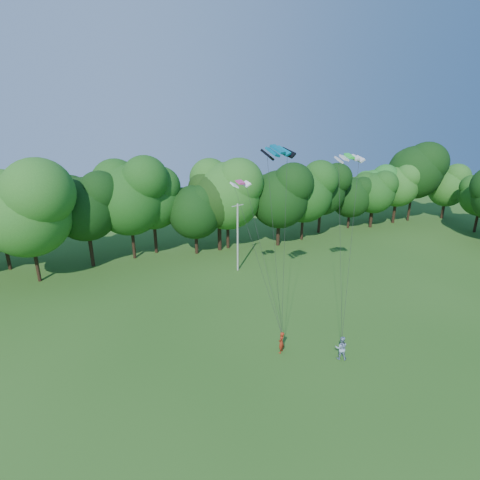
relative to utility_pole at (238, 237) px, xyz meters
name	(u,v)px	position (x,y,z in m)	size (l,w,h in m)	color
utility_pole	(238,237)	(0.00, 0.00, 0.00)	(1.57, 0.60, 8.15)	#A9A8A0
kite_flyer_left	(281,342)	(-2.36, -16.26, -3.29)	(0.66, 0.43, 1.80)	maroon
kite_flyer_right	(341,348)	(1.54, -18.60, -3.23)	(0.94, 0.73, 1.93)	#889FBD
kite_teal	(278,149)	(-1.38, -12.55, 11.11)	(3.05, 2.17, 0.64)	#046382
kite_green	(349,156)	(5.29, -12.36, 10.33)	(2.43, 1.29, 0.38)	#22E233
kite_pink	(240,182)	(-2.48, -7.48, 7.83)	(1.86, 1.05, 0.30)	#C8377C
tree_back_center	(219,196)	(0.12, 7.42, 3.34)	(8.30, 8.30, 12.07)	black
tree_back_east	(374,186)	(28.09, 10.87, 2.05)	(6.87, 6.87, 10.00)	#362415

